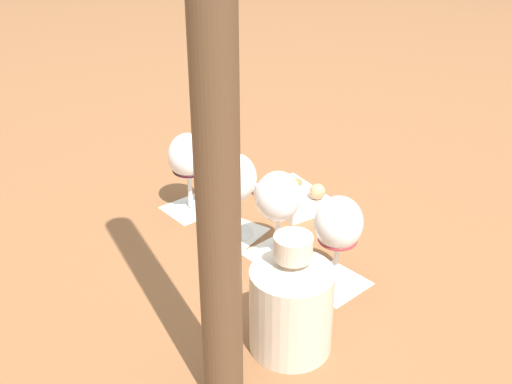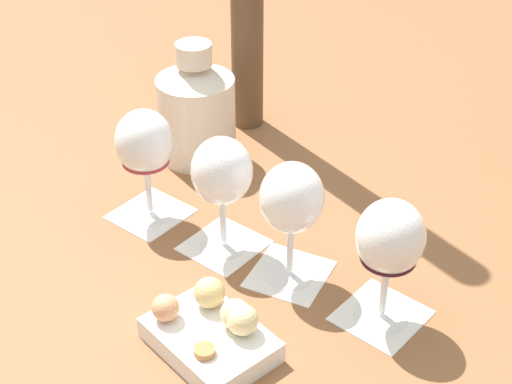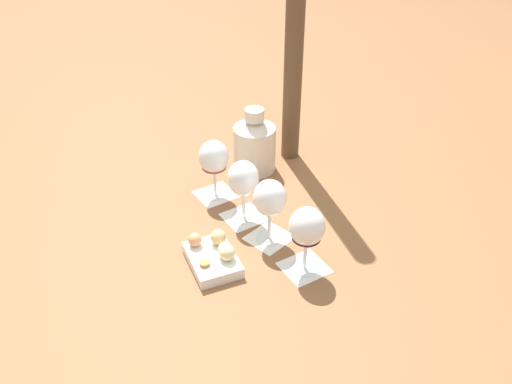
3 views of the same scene
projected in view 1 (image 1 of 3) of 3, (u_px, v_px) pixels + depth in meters
ground_plane at (254, 244)px, 1.14m from camera, size 8.00×8.00×0.00m
tasting_card_0 at (334, 283)px, 1.04m from camera, size 0.12×0.12×0.00m
tasting_card_1 at (277, 254)px, 1.11m from camera, size 0.12×0.12×0.00m
tasting_card_2 at (236, 233)px, 1.18m from camera, size 0.13×0.13×0.00m
tasting_card_3 at (191, 208)px, 1.25m from camera, size 0.12×0.12×0.00m
wine_glass_0 at (338, 227)px, 0.99m from camera, size 0.08×0.08×0.16m
wine_glass_1 at (278, 201)px, 1.06m from camera, size 0.08×0.08×0.16m
wine_glass_2 at (235, 181)px, 1.12m from camera, size 0.08×0.08×0.16m
wine_glass_3 at (188, 159)px, 1.20m from camera, size 0.08×0.08×0.16m
ceramic_vase at (291, 301)px, 0.87m from camera, size 0.12×0.12×0.18m
snack_dish at (292, 195)px, 1.26m from camera, size 0.16×0.13×0.06m
umbrella_pole at (215, 116)px, 0.65m from camera, size 0.05×0.05×0.77m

